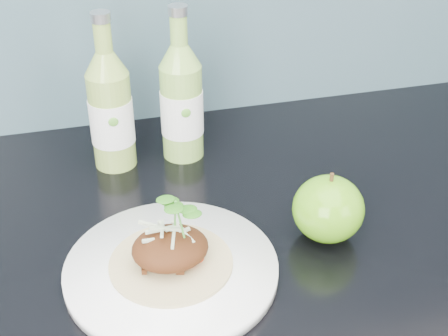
# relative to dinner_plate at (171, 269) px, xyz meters

# --- Properties ---
(dinner_plate) EXTENTS (0.33, 0.33, 0.02)m
(dinner_plate) POSITION_rel_dinner_plate_xyz_m (0.00, 0.00, 0.00)
(dinner_plate) COLOR white
(dinner_plate) RESTS_ON kitchen_counter
(pork_taco) EXTENTS (0.15, 0.15, 0.10)m
(pork_taco) POSITION_rel_dinner_plate_xyz_m (-0.00, 0.00, 0.04)
(pork_taco) COLOR tan
(pork_taco) RESTS_ON dinner_plate
(green_apple) EXTENTS (0.10, 0.10, 0.10)m
(green_apple) POSITION_rel_dinner_plate_xyz_m (0.20, 0.02, 0.03)
(green_apple) COLOR #52820E
(green_apple) RESTS_ON kitchen_counter
(cider_bottle_left) EXTENTS (0.08, 0.08, 0.24)m
(cider_bottle_left) POSITION_rel_dinner_plate_xyz_m (-0.04, 0.27, 0.08)
(cider_bottle_left) COLOR #88A946
(cider_bottle_left) RESTS_ON kitchen_counter
(cider_bottle_right) EXTENTS (0.07, 0.07, 0.24)m
(cider_bottle_right) POSITION_rel_dinner_plate_xyz_m (0.07, 0.27, 0.08)
(cider_bottle_right) COLOR #83B34A
(cider_bottle_right) RESTS_ON kitchen_counter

